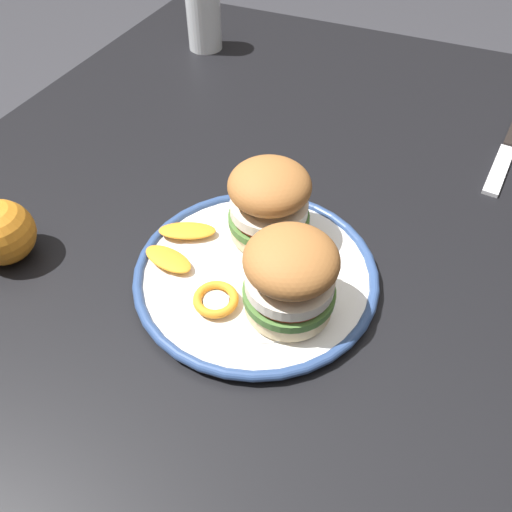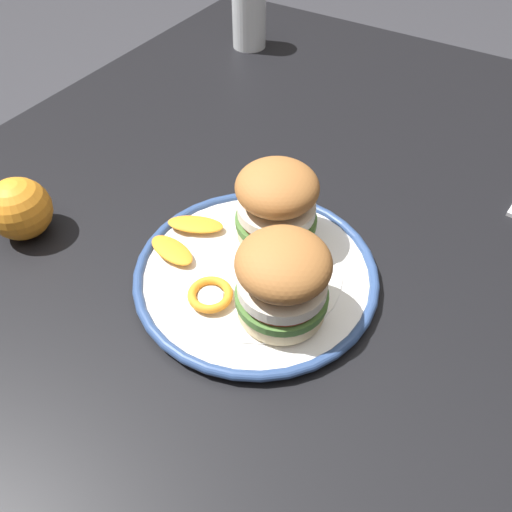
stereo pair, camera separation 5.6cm
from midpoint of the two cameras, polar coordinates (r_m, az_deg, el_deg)
ground_plane at (r=1.25m, az=-3.00°, el=-21.92°), size 8.00×8.00×0.00m
dining_table at (r=0.71m, az=-4.90°, el=-3.45°), size 1.42×0.97×0.70m
dinner_plate at (r=0.61m, az=-2.66°, el=-2.12°), size 0.29×0.29×0.02m
sandwich_half_left at (r=0.61m, az=-1.17°, el=6.04°), size 0.14×0.14×0.10m
sandwich_half_right at (r=0.52m, az=0.78°, el=-2.36°), size 0.13×0.13×0.10m
orange_peel_curled at (r=0.57m, az=-7.37°, el=-5.00°), size 0.07×0.07×0.01m
orange_peel_strip_long at (r=0.62m, az=-12.39°, el=-0.45°), size 0.04×0.07×0.01m
orange_peel_strip_short at (r=0.65m, az=-10.19°, el=2.69°), size 0.06×0.08×0.01m
drinking_glass at (r=1.11m, az=-7.43°, el=24.55°), size 0.07×0.07×0.12m
whole_orange at (r=0.70m, az=-28.76°, el=2.21°), size 0.08×0.08×0.08m
table_knife at (r=0.89m, az=24.68°, el=10.76°), size 0.22×0.04×0.01m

